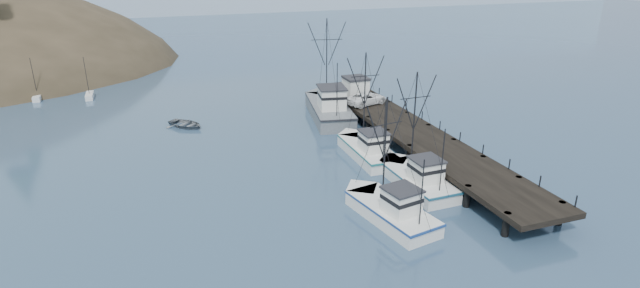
% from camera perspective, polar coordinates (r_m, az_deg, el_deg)
% --- Properties ---
extents(ground, '(400.00, 400.00, 0.00)m').
position_cam_1_polar(ground, '(38.88, 3.10, -10.46)').
color(ground, navy).
rests_on(ground, ground).
extents(pier, '(6.00, 44.00, 2.00)m').
position_cam_1_polar(pier, '(56.91, 10.04, 1.62)').
color(pier, black).
rests_on(pier, ground).
extents(distant_ridge, '(360.00, 40.00, 26.00)m').
position_cam_1_polar(distant_ridge, '(202.84, -13.36, 14.74)').
color(distant_ridge, '#9EB2C6').
rests_on(distant_ridge, ground).
extents(distant_ridge_far, '(180.00, 25.00, 18.00)m').
position_cam_1_polar(distant_ridge_far, '(218.14, -27.35, 13.43)').
color(distant_ridge_far, silver).
rests_on(distant_ridge_far, ground).
extents(moored_sailboats, '(24.39, 18.03, 6.35)m').
position_cam_1_polar(moored_sailboats, '(92.25, -31.72, 5.38)').
color(moored_sailboats, white).
rests_on(moored_sailboats, ground).
extents(trawler_near, '(3.81, 10.68, 10.92)m').
position_cam_1_polar(trawler_near, '(47.09, 10.89, -3.80)').
color(trawler_near, white).
rests_on(trawler_near, ground).
extents(trawler_mid, '(5.06, 10.41, 10.37)m').
position_cam_1_polar(trawler_mid, '(41.21, 7.91, -7.39)').
color(trawler_mid, white).
rests_on(trawler_mid, ground).
extents(trawler_far, '(3.59, 10.88, 11.24)m').
position_cam_1_polar(trawler_far, '(53.16, 5.38, -0.56)').
color(trawler_far, white).
rests_on(trawler_far, ground).
extents(work_vessel, '(6.79, 15.48, 12.91)m').
position_cam_1_polar(work_vessel, '(65.77, 0.98, 4.17)').
color(work_vessel, slate).
rests_on(work_vessel, ground).
extents(pier_shed, '(3.00, 3.20, 2.80)m').
position_cam_1_polar(pier_shed, '(67.60, 4.09, 6.52)').
color(pier_shed, silver).
rests_on(pier_shed, pier).
extents(pickup_truck, '(6.18, 4.20, 1.57)m').
position_cam_1_polar(pickup_truck, '(64.61, 5.33, 5.21)').
color(pickup_truck, white).
rests_on(pickup_truck, pier).
extents(motorboat, '(5.92, 6.09, 1.03)m').
position_cam_1_polar(motorboat, '(64.41, -15.05, 1.92)').
color(motorboat, slate).
rests_on(motorboat, ground).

